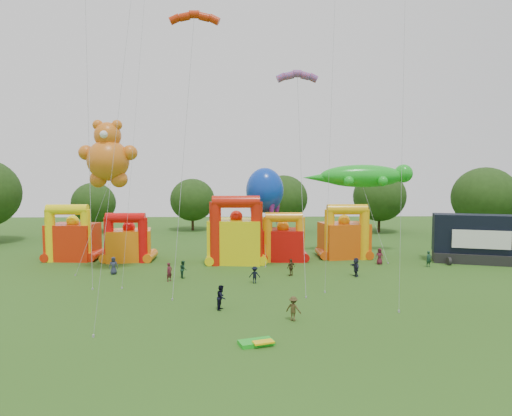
{
  "coord_description": "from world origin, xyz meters",
  "views": [
    {
      "loc": [
        0.71,
        -23.8,
        9.97
      ],
      "look_at": [
        1.96,
        18.0,
        6.76
      ],
      "focal_mm": 32.0,
      "sensor_mm": 36.0,
      "label": 1
    }
  ],
  "objects_px": {
    "stage_trailer": "(474,239)",
    "teddy_bear_kite": "(103,178)",
    "bouncy_castle_0": "(72,238)",
    "gecko_kite": "(367,194)",
    "bouncy_castle_2": "(236,237)",
    "spectator_4": "(291,267)",
    "octopus_kite": "(265,197)",
    "spectator_0": "(113,266)"
  },
  "relations": [
    {
      "from": "stage_trailer",
      "to": "teddy_bear_kite",
      "type": "bearing_deg",
      "value": -173.64
    },
    {
      "from": "teddy_bear_kite",
      "to": "bouncy_castle_0",
      "type": "bearing_deg",
      "value": 129.06
    },
    {
      "from": "gecko_kite",
      "to": "bouncy_castle_2",
      "type": "bearing_deg",
      "value": -163.66
    },
    {
      "from": "bouncy_castle_0",
      "to": "gecko_kite",
      "type": "height_order",
      "value": "gecko_kite"
    },
    {
      "from": "bouncy_castle_2",
      "to": "teddy_bear_kite",
      "type": "bearing_deg",
      "value": -159.0
    },
    {
      "from": "bouncy_castle_2",
      "to": "gecko_kite",
      "type": "distance_m",
      "value": 17.11
    },
    {
      "from": "bouncy_castle_0",
      "to": "teddy_bear_kite",
      "type": "height_order",
      "value": "teddy_bear_kite"
    },
    {
      "from": "spectator_4",
      "to": "gecko_kite",
      "type": "bearing_deg",
      "value": -171.92
    },
    {
      "from": "gecko_kite",
      "to": "octopus_kite",
      "type": "bearing_deg",
      "value": -170.53
    },
    {
      "from": "octopus_kite",
      "to": "spectator_0",
      "type": "relative_size",
      "value": 6.17
    },
    {
      "from": "bouncy_castle_2",
      "to": "octopus_kite",
      "type": "relative_size",
      "value": 0.71
    },
    {
      "from": "stage_trailer",
      "to": "gecko_kite",
      "type": "distance_m",
      "value": 12.83
    },
    {
      "from": "bouncy_castle_0",
      "to": "spectator_4",
      "type": "distance_m",
      "value": 25.96
    },
    {
      "from": "stage_trailer",
      "to": "spectator_4",
      "type": "relative_size",
      "value": 5.41
    },
    {
      "from": "gecko_kite",
      "to": "spectator_0",
      "type": "relative_size",
      "value": 7.94
    },
    {
      "from": "teddy_bear_kite",
      "to": "gecko_kite",
      "type": "bearing_deg",
      "value": 18.47
    },
    {
      "from": "teddy_bear_kite",
      "to": "stage_trailer",
      "type": "bearing_deg",
      "value": 6.36
    },
    {
      "from": "stage_trailer",
      "to": "spectator_0",
      "type": "distance_m",
      "value": 38.87
    },
    {
      "from": "bouncy_castle_2",
      "to": "spectator_0",
      "type": "relative_size",
      "value": 4.36
    },
    {
      "from": "octopus_kite",
      "to": "spectator_0",
      "type": "distance_m",
      "value": 18.41
    },
    {
      "from": "teddy_bear_kite",
      "to": "spectator_0",
      "type": "xyz_separation_m",
      "value": [
        0.92,
        -0.53,
        -8.63
      ]
    },
    {
      "from": "teddy_bear_kite",
      "to": "bouncy_castle_2",
      "type": "bearing_deg",
      "value": 21.0
    },
    {
      "from": "teddy_bear_kite",
      "to": "spectator_0",
      "type": "height_order",
      "value": "teddy_bear_kite"
    },
    {
      "from": "bouncy_castle_2",
      "to": "teddy_bear_kite",
      "type": "height_order",
      "value": "teddy_bear_kite"
    },
    {
      "from": "bouncy_castle_0",
      "to": "gecko_kite",
      "type": "relative_size",
      "value": 0.47
    },
    {
      "from": "stage_trailer",
      "to": "bouncy_castle_2",
      "type": "bearing_deg",
      "value": 178.75
    },
    {
      "from": "stage_trailer",
      "to": "spectator_0",
      "type": "height_order",
      "value": "stage_trailer"
    },
    {
      "from": "spectator_0",
      "to": "bouncy_castle_0",
      "type": "bearing_deg",
      "value": 122.6
    },
    {
      "from": "teddy_bear_kite",
      "to": "spectator_0",
      "type": "relative_size",
      "value": 8.81
    },
    {
      "from": "bouncy_castle_0",
      "to": "spectator_4",
      "type": "relative_size",
      "value": 3.86
    },
    {
      "from": "stage_trailer",
      "to": "teddy_bear_kite",
      "type": "relative_size",
      "value": 0.6
    },
    {
      "from": "bouncy_castle_0",
      "to": "spectator_4",
      "type": "height_order",
      "value": "bouncy_castle_0"
    },
    {
      "from": "bouncy_castle_0",
      "to": "gecko_kite",
      "type": "distance_m",
      "value": 35.12
    },
    {
      "from": "bouncy_castle_2",
      "to": "stage_trailer",
      "type": "relative_size",
      "value": 0.83
    },
    {
      "from": "bouncy_castle_0",
      "to": "spectator_4",
      "type": "xyz_separation_m",
      "value": [
        24.29,
        -9.01,
        -1.62
      ]
    },
    {
      "from": "bouncy_castle_2",
      "to": "gecko_kite",
      "type": "xyz_separation_m",
      "value": [
        15.81,
        4.64,
        4.6
      ]
    },
    {
      "from": "bouncy_castle_0",
      "to": "stage_trailer",
      "type": "xyz_separation_m",
      "value": [
        45.38,
        -2.93,
        0.15
      ]
    },
    {
      "from": "teddy_bear_kite",
      "to": "octopus_kite",
      "type": "xyz_separation_m",
      "value": [
        16.24,
        7.52,
        -2.33
      ]
    },
    {
      "from": "bouncy_castle_0",
      "to": "bouncy_castle_2",
      "type": "xyz_separation_m",
      "value": [
        18.88,
        -2.35,
        0.39
      ]
    },
    {
      "from": "bouncy_castle_0",
      "to": "octopus_kite",
      "type": "xyz_separation_m",
      "value": [
        22.18,
        0.2,
        4.7
      ]
    },
    {
      "from": "stage_trailer",
      "to": "spectator_0",
      "type": "bearing_deg",
      "value": -172.71
    },
    {
      "from": "octopus_kite",
      "to": "gecko_kite",
      "type": "bearing_deg",
      "value": 9.47
    }
  ]
}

